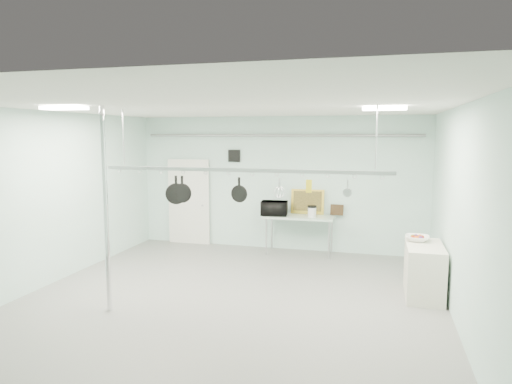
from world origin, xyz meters
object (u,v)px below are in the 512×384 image
(coffee_canister, at_px, (312,212))
(side_cabinet, at_px, (424,271))
(prep_table, at_px, (299,219))
(fruit_bowl, at_px, (417,238))
(pot_rack, at_px, (240,168))
(skillet_mid, at_px, (182,189))
(chrome_pole, at_px, (106,211))
(skillet_right, at_px, (239,189))
(skillet_left, at_px, (176,190))
(microwave, at_px, (274,208))

(coffee_canister, bearing_deg, side_cabinet, -42.95)
(prep_table, height_order, fruit_bowl, fruit_bowl)
(pot_rack, distance_m, fruit_bowl, 3.40)
(pot_rack, bearing_deg, skillet_mid, 180.00)
(chrome_pole, relative_size, skillet_right, 8.13)
(skillet_right, bearing_deg, skillet_mid, -174.24)
(skillet_left, height_order, skillet_right, same)
(pot_rack, bearing_deg, skillet_left, 180.00)
(skillet_right, bearing_deg, chrome_pole, -148.63)
(microwave, bearing_deg, skillet_left, 66.61)
(pot_rack, bearing_deg, prep_table, 83.09)
(coffee_canister, height_order, skillet_mid, skillet_mid)
(fruit_bowl, bearing_deg, microwave, 148.65)
(side_cabinet, relative_size, skillet_right, 3.05)
(chrome_pole, height_order, microwave, chrome_pole)
(prep_table, bearing_deg, side_cabinet, -40.79)
(microwave, xyz_separation_m, skillet_left, (-0.96, -3.19, 0.78))
(microwave, bearing_deg, pot_rack, 86.45)
(fruit_bowl, bearing_deg, chrome_pole, -154.50)
(prep_table, xyz_separation_m, microwave, (-0.57, -0.11, 0.24))
(chrome_pole, height_order, side_cabinet, chrome_pole)
(microwave, bearing_deg, prep_table, -176.23)
(prep_table, height_order, pot_rack, pot_rack)
(skillet_mid, height_order, skillet_right, same)
(side_cabinet, xyz_separation_m, pot_rack, (-2.95, -1.10, 1.78))
(fruit_bowl, bearing_deg, side_cabinet, -66.76)
(pot_rack, bearing_deg, chrome_pole, -154.65)
(microwave, relative_size, skillet_left, 1.27)
(prep_table, height_order, skillet_mid, skillet_mid)
(prep_table, bearing_deg, skillet_mid, -113.32)
(fruit_bowl, bearing_deg, coffee_canister, 139.38)
(chrome_pole, xyz_separation_m, microwave, (1.73, 4.09, -0.53))
(fruit_bowl, relative_size, skillet_right, 1.04)
(coffee_canister, xyz_separation_m, skillet_left, (-1.84, -3.19, 0.83))
(coffee_canister, height_order, fruit_bowl, coffee_canister)
(pot_rack, height_order, skillet_right, pot_rack)
(skillet_mid, relative_size, skillet_right, 1.13)
(microwave, height_order, fruit_bowl, microwave)
(chrome_pole, bearing_deg, coffee_canister, 57.51)
(chrome_pole, xyz_separation_m, skillet_left, (0.77, 0.90, 0.25))
(chrome_pole, relative_size, prep_table, 2.00)
(side_cabinet, height_order, coffee_canister, coffee_canister)
(chrome_pole, bearing_deg, skillet_mid, 45.73)
(microwave, relative_size, fruit_bowl, 1.46)
(skillet_mid, distance_m, skillet_right, 1.00)
(chrome_pole, xyz_separation_m, side_cabinet, (4.85, 2.00, -1.15))
(side_cabinet, distance_m, skillet_left, 4.45)
(fruit_bowl, distance_m, skillet_left, 4.29)
(prep_table, height_order, skillet_right, skillet_right)
(prep_table, relative_size, microwave, 2.68)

